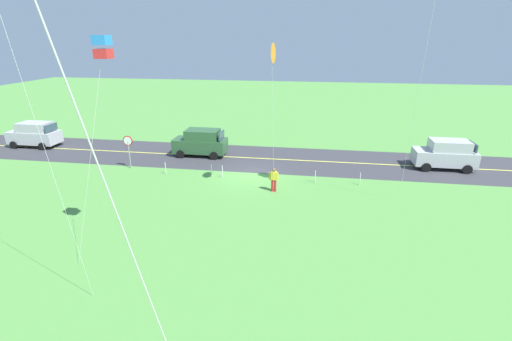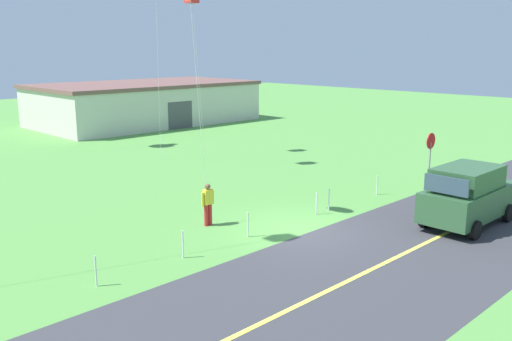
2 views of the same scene
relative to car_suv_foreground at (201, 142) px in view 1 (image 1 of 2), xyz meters
name	(u,v)px [view 1 (image 1 of 2)]	position (x,y,z in m)	size (l,w,h in m)	color
ground_plane	(250,176)	(-4.90, 4.04, -1.20)	(120.00, 120.00, 0.10)	#549342
asphalt_road	(258,158)	(-4.90, 0.04, -1.15)	(120.00, 7.00, 0.00)	#38383D
road_centre_stripe	(258,158)	(-4.90, 0.04, -1.15)	(120.00, 0.16, 0.00)	#E5E04C
car_suv_foreground	(201,142)	(0.00, 0.00, 0.00)	(4.40, 2.12, 2.24)	#2D5633
car_parked_east_far	(35,134)	(15.80, -0.28, 0.00)	(4.40, 2.12, 2.24)	#B7B7BC
car_parked_west_far	(445,154)	(-19.26, 0.29, 0.00)	(4.40, 2.12, 2.24)	#B7B7BC
stop_sign	(128,146)	(4.43, 3.94, 0.65)	(0.76, 0.08, 2.56)	gray
person_adult_near	(274,179)	(-6.91, 6.71, -0.29)	(0.58, 0.22, 1.60)	red
kite_red_low	(272,54)	(-6.78, 7.67, 7.47)	(0.33, 1.53, 9.21)	silver
kite_blue_mid	(103,48)	(-1.03, 14.84, 7.95)	(2.08, 1.63, 9.57)	silver
fence_post_0	(360,179)	(-12.57, 4.74, -0.70)	(0.05, 0.05, 0.90)	silver
fence_post_1	(315,176)	(-9.58, 4.74, -0.70)	(0.05, 0.05, 0.90)	silver
fence_post_2	(275,174)	(-6.75, 4.74, -0.70)	(0.05, 0.05, 0.90)	silver
fence_post_3	(222,171)	(-2.99, 4.74, -0.70)	(0.05, 0.05, 0.90)	silver
fence_post_4	(212,171)	(-2.21, 4.74, -0.70)	(0.05, 0.05, 0.90)	silver
fence_post_5	(165,168)	(1.28, 4.74, -0.70)	(0.05, 0.05, 0.90)	silver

